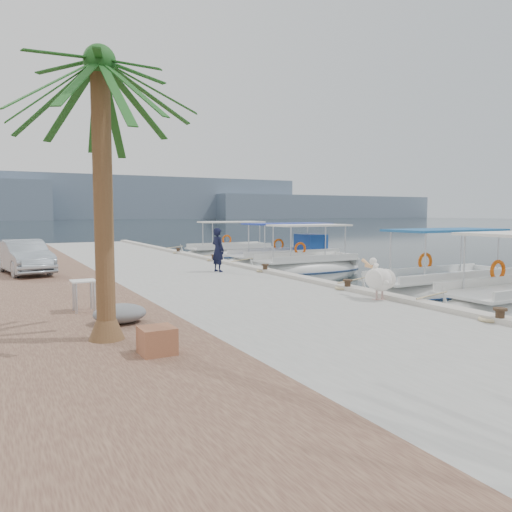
% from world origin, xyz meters
% --- Properties ---
extents(ground, '(400.00, 400.00, 0.00)m').
position_xyz_m(ground, '(0.00, 0.00, 0.00)').
color(ground, black).
rests_on(ground, ground).
extents(concrete_quay, '(6.00, 40.00, 0.50)m').
position_xyz_m(concrete_quay, '(-3.00, 5.00, 0.25)').
color(concrete_quay, gray).
rests_on(concrete_quay, ground).
extents(quay_curb, '(0.44, 40.00, 0.12)m').
position_xyz_m(quay_curb, '(-0.22, 5.00, 0.56)').
color(quay_curb, '#ACA598').
rests_on(quay_curb, concrete_quay).
extents(cobblestone_strip, '(4.00, 40.00, 0.50)m').
position_xyz_m(cobblestone_strip, '(-8.00, 5.00, 0.25)').
color(cobblestone_strip, brown).
rests_on(cobblestone_strip, ground).
extents(distant_hills, '(330.00, 60.00, 18.00)m').
position_xyz_m(distant_hills, '(29.61, 201.49, 7.61)').
color(distant_hills, slate).
rests_on(distant_hills, ground).
extents(fishing_caique_b, '(7.13, 2.12, 2.83)m').
position_xyz_m(fishing_caique_b, '(4.15, -2.96, 0.12)').
color(fishing_caique_b, silver).
rests_on(fishing_caique_b, ground).
extents(fishing_caique_c, '(6.15, 2.16, 2.83)m').
position_xyz_m(fishing_caique_c, '(3.66, 4.64, 0.13)').
color(fishing_caique_c, silver).
rests_on(fishing_caique_c, ground).
extents(fishing_caique_d, '(7.62, 2.40, 2.83)m').
position_xyz_m(fishing_caique_d, '(4.50, 7.86, 0.19)').
color(fishing_caique_d, silver).
rests_on(fishing_caique_d, ground).
extents(fishing_caique_e, '(6.61, 2.15, 2.83)m').
position_xyz_m(fishing_caique_e, '(3.90, 13.83, 0.13)').
color(fishing_caique_e, silver).
rests_on(fishing_caique_e, ground).
extents(mooring_bollards, '(0.28, 20.28, 0.33)m').
position_xyz_m(mooring_bollards, '(-0.35, 1.50, 0.69)').
color(mooring_bollards, black).
rests_on(mooring_bollards, concrete_quay).
extents(pelican, '(0.64, 1.41, 1.08)m').
position_xyz_m(pelican, '(-0.59, -5.11, 1.06)').
color(pelican, tan).
rests_on(pelican, concrete_quay).
extents(fisherman, '(0.55, 0.71, 1.71)m').
position_xyz_m(fisherman, '(-1.85, 2.58, 1.35)').
color(fisherman, black).
rests_on(fisherman, concrete_quay).
extents(date_palm, '(4.60, 4.60, 5.83)m').
position_xyz_m(date_palm, '(-7.82, -5.96, 5.37)').
color(date_palm, brown).
rests_on(date_palm, cobblestone_strip).
extents(parked_car, '(1.98, 4.04, 1.27)m').
position_xyz_m(parked_car, '(-8.50, 5.47, 1.14)').
color(parked_car, '#A8B5C0').
rests_on(parked_car, cobblestone_strip).
extents(wooden_crate, '(0.55, 0.55, 0.44)m').
position_xyz_m(wooden_crate, '(-7.29, -7.30, 0.72)').
color(wooden_crate, brown).
rests_on(wooden_crate, cobblestone_strip).
extents(tarp_bundle, '(1.10, 0.90, 0.40)m').
position_xyz_m(tarp_bundle, '(-7.30, -4.72, 0.70)').
color(tarp_bundle, slate).
rests_on(tarp_bundle, cobblestone_strip).
extents(folding_table, '(0.55, 0.55, 0.73)m').
position_xyz_m(folding_table, '(-7.75, -3.09, 1.02)').
color(folding_table, silver).
rests_on(folding_table, cobblestone_strip).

